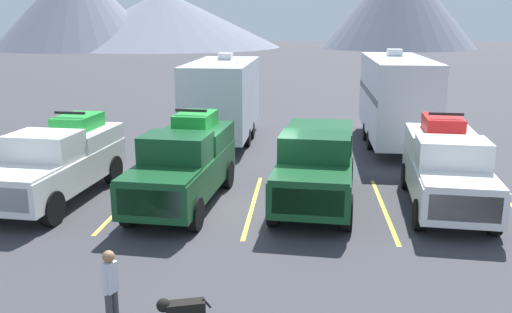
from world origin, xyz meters
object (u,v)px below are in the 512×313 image
(pickup_truck_b, at_px, (185,162))
(camper_trailer_a, at_px, (223,96))
(camper_trailer_b, at_px, (396,96))
(dog, at_px, (180,308))
(pickup_truck_a, at_px, (59,160))
(pickup_truck_d, at_px, (446,167))
(pickup_truck_c, at_px, (316,163))
(person_a, at_px, (111,286))

(pickup_truck_b, distance_m, camper_trailer_a, 8.28)
(camper_trailer_b, xyz_separation_m, dog, (-5.95, -14.99, -1.71))
(pickup_truck_a, relative_size, dog, 6.21)
(pickup_truck_a, distance_m, camper_trailer_b, 13.86)
(pickup_truck_d, bearing_deg, dog, -131.14)
(pickup_truck_c, bearing_deg, camper_trailer_a, 116.50)
(pickup_truck_b, bearing_deg, pickup_truck_d, 2.69)
(pickup_truck_c, xyz_separation_m, dog, (-2.47, -7.11, -0.78))
(pickup_truck_a, distance_m, pickup_truck_d, 11.37)
(pickup_truck_d, bearing_deg, pickup_truck_b, -177.31)
(person_a, bearing_deg, pickup_truck_c, 63.72)
(camper_trailer_a, height_order, person_a, camper_trailer_a)
(pickup_truck_b, xyz_separation_m, person_a, (0.21, -6.94, -0.34))
(camper_trailer_b, height_order, person_a, camper_trailer_b)
(pickup_truck_b, xyz_separation_m, pickup_truck_c, (3.83, 0.38, -0.04))
(pickup_truck_a, xyz_separation_m, pickup_truck_d, (11.36, 0.32, -0.00))
(pickup_truck_c, distance_m, person_a, 8.17)
(pickup_truck_a, relative_size, camper_trailer_a, 0.74)
(pickup_truck_b, relative_size, camper_trailer_b, 0.64)
(pickup_truck_a, height_order, pickup_truck_d, pickup_truck_d)
(pickup_truck_a, relative_size, pickup_truck_c, 0.99)
(person_a, height_order, dog, person_a)
(pickup_truck_d, xyz_separation_m, dog, (-6.19, -7.09, -0.78))
(pickup_truck_b, bearing_deg, pickup_truck_c, 5.65)
(pickup_truck_d, bearing_deg, person_a, -135.14)
(pickup_truck_d, height_order, camper_trailer_b, camper_trailer_b)
(pickup_truck_a, distance_m, person_a, 8.06)
(pickup_truck_d, height_order, dog, pickup_truck_d)
(pickup_truck_d, bearing_deg, pickup_truck_a, -178.41)
(pickup_truck_b, bearing_deg, person_a, -88.24)
(pickup_truck_b, xyz_separation_m, camper_trailer_b, (7.30, 8.25, 0.89))
(pickup_truck_a, xyz_separation_m, person_a, (4.03, -6.98, -0.30))
(pickup_truck_c, distance_m, camper_trailer_b, 8.66)
(pickup_truck_a, bearing_deg, pickup_truck_b, -0.57)
(pickup_truck_b, height_order, dog, pickup_truck_b)
(pickup_truck_c, relative_size, pickup_truck_d, 1.06)
(person_a, bearing_deg, camper_trailer_b, 64.99)
(pickup_truck_c, bearing_deg, camper_trailer_b, 66.19)
(pickup_truck_a, relative_size, camper_trailer_b, 0.66)
(pickup_truck_a, height_order, camper_trailer_a, camper_trailer_a)
(pickup_truck_b, relative_size, dog, 6.08)
(pickup_truck_c, xyz_separation_m, camper_trailer_b, (3.47, 7.87, 0.93))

